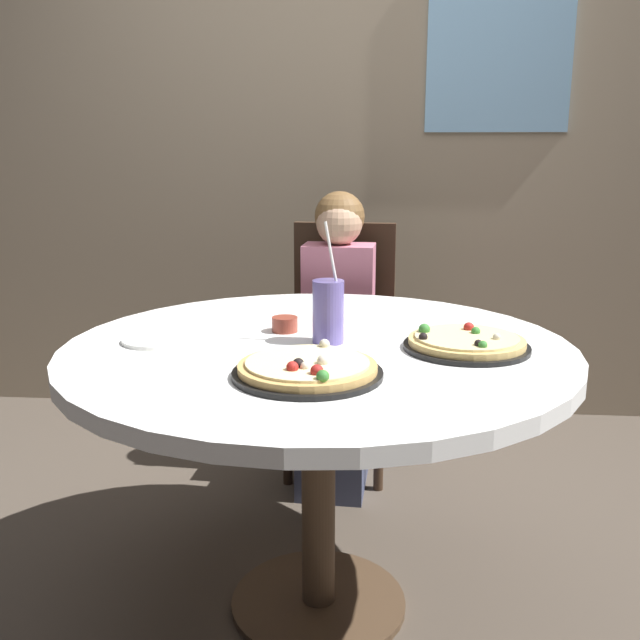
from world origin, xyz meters
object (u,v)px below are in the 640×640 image
(sauce_bowl, at_px, (285,324))
(plate_small, at_px, (158,340))
(pizza_veggie, at_px, (309,369))
(chair_wooden, at_px, (341,332))
(pizza_cheese, at_px, (466,343))
(diner_child, at_px, (336,357))
(soda_cup, at_px, (328,311))
(dining_table, at_px, (318,378))

(sauce_bowl, distance_m, plate_small, 0.34)
(pizza_veggie, bearing_deg, chair_wooden, 89.95)
(pizza_cheese, bearing_deg, diner_child, 114.68)
(soda_cup, xyz_separation_m, plate_small, (-0.43, -0.03, -0.08))
(diner_child, bearing_deg, soda_cup, -87.92)
(dining_table, distance_m, pizza_cheese, 0.38)
(dining_table, xyz_separation_m, soda_cup, (0.02, 0.02, 0.17))
(dining_table, height_order, plate_small, plate_small)
(dining_table, xyz_separation_m, plate_small, (-0.41, -0.01, 0.10))
(pizza_cheese, relative_size, soda_cup, 1.01)
(soda_cup, bearing_deg, dining_table, -146.20)
(chair_wooden, xyz_separation_m, plate_small, (-0.42, -0.98, 0.22))
(soda_cup, bearing_deg, plate_small, -176.31)
(pizza_veggie, bearing_deg, plate_small, 148.73)
(diner_child, distance_m, plate_small, 0.94)
(dining_table, distance_m, plate_small, 0.42)
(pizza_cheese, relative_size, sauce_bowl, 4.42)
(dining_table, bearing_deg, sauce_bowl, 130.79)
(pizza_veggie, relative_size, plate_small, 1.82)
(dining_table, height_order, chair_wooden, chair_wooden)
(sauce_bowl, relative_size, plate_small, 0.39)
(pizza_cheese, relative_size, plate_small, 1.72)
(plate_small, bearing_deg, pizza_cheese, -0.45)
(chair_wooden, distance_m, sauce_bowl, 0.89)
(soda_cup, height_order, sauce_bowl, soda_cup)
(plate_small, bearing_deg, sauce_bowl, 22.64)
(dining_table, relative_size, sauce_bowl, 18.34)
(pizza_veggie, bearing_deg, pizza_cheese, 34.22)
(diner_child, relative_size, soda_cup, 3.53)
(chair_wooden, xyz_separation_m, soda_cup, (0.02, -0.95, 0.30))
(pizza_veggie, relative_size, pizza_cheese, 1.06)
(chair_wooden, relative_size, pizza_cheese, 3.07)
(dining_table, height_order, sauce_bowl, sauce_bowl)
(dining_table, distance_m, sauce_bowl, 0.19)
(soda_cup, bearing_deg, sauce_bowl, 140.98)
(diner_child, xyz_separation_m, pizza_veggie, (0.01, -1.05, 0.28))
(chair_wooden, height_order, pizza_veggie, chair_wooden)
(pizza_cheese, xyz_separation_m, plate_small, (-0.78, 0.01, -0.01))
(chair_wooden, xyz_separation_m, sauce_bowl, (-0.11, -0.85, 0.24))
(pizza_cheese, xyz_separation_m, soda_cup, (-0.34, 0.03, 0.06))
(soda_cup, bearing_deg, diner_child, 92.08)
(chair_wooden, height_order, diner_child, diner_child)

